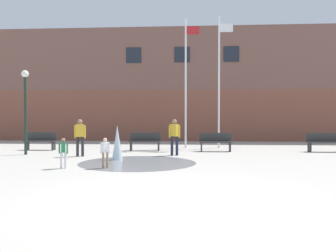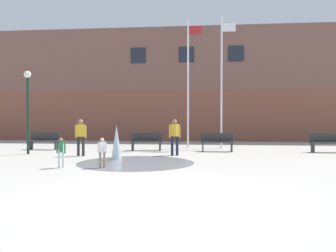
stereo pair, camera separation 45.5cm
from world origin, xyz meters
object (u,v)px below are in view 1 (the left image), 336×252
(child_with_pink_shirt, at_px, (63,151))
(flagpole_left, at_px, (186,79))
(child_in_fountain, at_px, (105,150))
(lamp_post_left_lane, at_px, (25,99))
(adult_watching, at_px, (174,134))
(flagpole_right, at_px, (220,78))
(park_bench_under_right_flagpole, at_px, (216,142))
(park_bench_far_left, at_px, (41,141))
(park_bench_left_of_flagpoles, at_px, (145,141))
(teen_by_trashcan, at_px, (80,135))
(park_bench_far_right, at_px, (324,142))

(child_with_pink_shirt, distance_m, flagpole_left, 9.29)
(child_in_fountain, xyz_separation_m, lamp_post_left_lane, (-4.60, 3.78, 1.90))
(adult_watching, bearing_deg, child_with_pink_shirt, -94.03)
(flagpole_right, bearing_deg, park_bench_under_right_flagpole, -101.12)
(park_bench_far_left, distance_m, flagpole_right, 10.06)
(park_bench_under_right_flagpole, bearing_deg, park_bench_far_left, 179.00)
(child_in_fountain, bearing_deg, flagpole_right, -171.01)
(park_bench_left_of_flagpoles, height_order, flagpole_right, flagpole_right)
(park_bench_far_left, height_order, teen_by_trashcan, teen_by_trashcan)
(child_in_fountain, bearing_deg, teen_by_trashcan, -110.38)
(park_bench_under_right_flagpole, height_order, child_with_pink_shirt, child_with_pink_shirt)
(park_bench_far_right, relative_size, child_in_fountain, 1.62)
(park_bench_far_left, height_order, park_bench_left_of_flagpoles, same)
(park_bench_far_right, xyz_separation_m, lamp_post_left_lane, (-13.90, -2.09, 2.00))
(park_bench_under_right_flagpole, height_order, park_bench_far_right, same)
(child_with_pink_shirt, relative_size, lamp_post_left_lane, 0.26)
(park_bench_left_of_flagpoles, bearing_deg, park_bench_far_right, -0.59)
(park_bench_far_right, relative_size, flagpole_right, 0.22)
(park_bench_left_of_flagpoles, distance_m, flagpole_left, 4.26)
(park_bench_left_of_flagpoles, height_order, lamp_post_left_lane, lamp_post_left_lane)
(park_bench_far_left, height_order, flagpole_left, flagpole_left)
(park_bench_left_of_flagpoles, distance_m, child_in_fountain, 5.99)
(park_bench_under_right_flagpole, bearing_deg, flagpole_right, 78.88)
(teen_by_trashcan, relative_size, lamp_post_left_lane, 0.42)
(park_bench_far_right, height_order, child_in_fountain, child_in_fountain)
(teen_by_trashcan, bearing_deg, park_bench_left_of_flagpoles, -155.28)
(lamp_post_left_lane, bearing_deg, park_bench_left_of_flagpoles, 23.13)
(child_with_pink_shirt, height_order, teen_by_trashcan, teen_by_trashcan)
(child_with_pink_shirt, xyz_separation_m, teen_by_trashcan, (-0.59, 3.39, 0.35))
(park_bench_left_of_flagpoles, distance_m, teen_by_trashcan, 3.67)
(park_bench_under_right_flagpole, height_order, lamp_post_left_lane, lamp_post_left_lane)
(park_bench_left_of_flagpoles, bearing_deg, adult_watching, -52.66)
(teen_by_trashcan, distance_m, lamp_post_left_lane, 3.13)
(child_in_fountain, height_order, teen_by_trashcan, teen_by_trashcan)
(child_with_pink_shirt, bearing_deg, teen_by_trashcan, -9.12)
(park_bench_under_right_flagpole, bearing_deg, teen_by_trashcan, -156.86)
(park_bench_far_right, height_order, lamp_post_left_lane, lamp_post_left_lane)
(adult_watching, xyz_separation_m, child_in_fountain, (-2.09, -3.89, -0.35))
(park_bench_far_left, relative_size, flagpole_right, 0.22)
(adult_watching, height_order, child_with_pink_shirt, adult_watching)
(park_bench_far_left, height_order, child_in_fountain, child_in_fountain)
(adult_watching, bearing_deg, teen_by_trashcan, -134.69)
(child_with_pink_shirt, bearing_deg, park_bench_left_of_flagpoles, -35.91)
(park_bench_left_of_flagpoles, distance_m, lamp_post_left_lane, 5.91)
(child_in_fountain, relative_size, flagpole_left, 0.14)
(adult_watching, relative_size, flagpole_right, 0.22)
(flagpole_left, bearing_deg, park_bench_left_of_flagpoles, -140.93)
(park_bench_under_right_flagpole, relative_size, flagpole_left, 0.23)
(park_bench_far_right, bearing_deg, child_in_fountain, -147.71)
(park_bench_under_right_flagpole, bearing_deg, child_in_fountain, -124.84)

